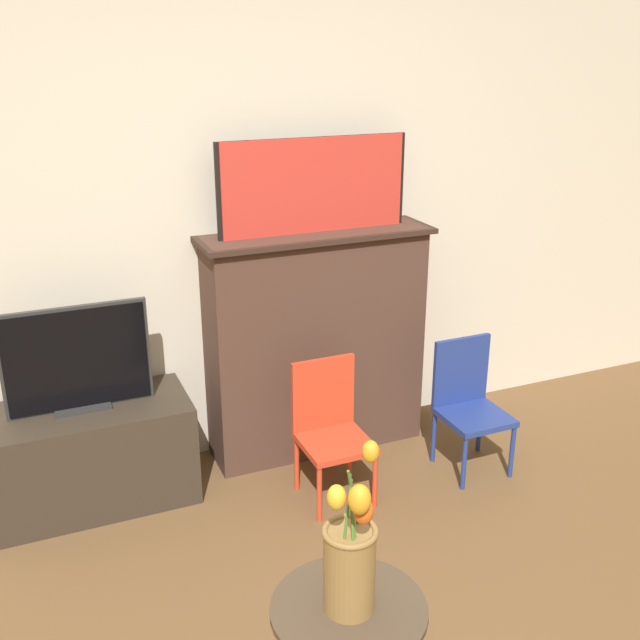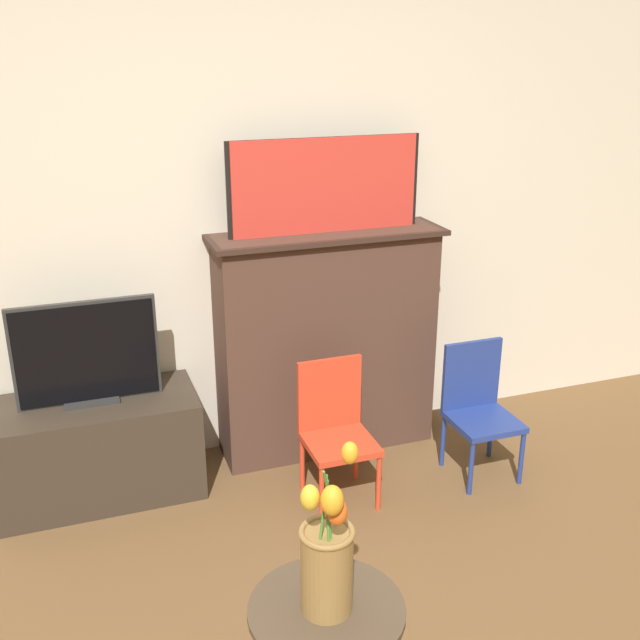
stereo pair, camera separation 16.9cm
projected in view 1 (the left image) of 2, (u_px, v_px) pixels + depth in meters
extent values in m
cube|color=beige|center=(211.00, 197.00, 3.59)|extent=(8.00, 0.06, 2.70)
cube|color=#4C3328|center=(316.00, 343.00, 3.87)|extent=(1.11, 0.31, 1.18)
cube|color=#35231C|center=(316.00, 235.00, 3.66)|extent=(1.17, 0.35, 0.02)
cube|color=black|center=(314.00, 185.00, 3.59)|extent=(0.97, 0.02, 0.45)
cube|color=red|center=(315.00, 186.00, 3.58)|extent=(0.93, 0.02, 0.45)
cube|color=#382D23|center=(89.00, 456.00, 3.48)|extent=(0.94, 0.45, 0.49)
cube|color=#2D2D2D|center=(83.00, 407.00, 3.39)|extent=(0.25, 0.12, 0.02)
cube|color=#2D2D2D|center=(77.00, 358.00, 3.31)|extent=(0.64, 0.02, 0.49)
cube|color=black|center=(77.00, 359.00, 3.30)|extent=(0.61, 0.02, 0.46)
cylinder|color=red|center=(319.00, 494.00, 3.36)|extent=(0.02, 0.02, 0.28)
cylinder|color=red|center=(375.00, 481.00, 3.46)|extent=(0.02, 0.02, 0.28)
cylinder|color=red|center=(297.00, 464.00, 3.60)|extent=(0.02, 0.02, 0.28)
cylinder|color=red|center=(349.00, 452.00, 3.71)|extent=(0.02, 0.02, 0.28)
cube|color=red|center=(335.00, 443.00, 3.48)|extent=(0.31, 0.31, 0.03)
cube|color=red|center=(323.00, 393.00, 3.54)|extent=(0.31, 0.02, 0.35)
cylinder|color=navy|center=(464.00, 463.00, 3.61)|extent=(0.02, 0.02, 0.28)
cylinder|color=navy|center=(512.00, 452.00, 3.71)|extent=(0.02, 0.02, 0.28)
cylinder|color=navy|center=(434.00, 437.00, 3.85)|extent=(0.02, 0.02, 0.28)
cylinder|color=navy|center=(480.00, 427.00, 3.95)|extent=(0.02, 0.02, 0.28)
cube|color=navy|center=(474.00, 417.00, 3.72)|extent=(0.31, 0.31, 0.03)
cube|color=navy|center=(461.00, 370.00, 3.78)|extent=(0.31, 0.02, 0.35)
cylinder|color=#4C3D2D|center=(349.00, 609.00, 2.12)|extent=(0.45, 0.45, 0.02)
cylinder|color=olive|center=(349.00, 570.00, 2.08)|extent=(0.15, 0.15, 0.25)
torus|color=olive|center=(350.00, 531.00, 2.03)|extent=(0.16, 0.16, 0.02)
cylinder|color=#477A2D|center=(346.00, 525.00, 2.00)|extent=(0.05, 0.04, 0.25)
ellipsoid|color=gold|center=(337.00, 497.00, 1.91)|extent=(0.05, 0.05, 0.07)
cylinder|color=#477A2D|center=(352.00, 523.00, 1.99)|extent=(0.02, 0.08, 0.26)
ellipsoid|color=orange|center=(360.00, 500.00, 1.88)|extent=(0.06, 0.06, 0.08)
cylinder|color=#477A2D|center=(354.00, 532.00, 2.00)|extent=(0.01, 0.06, 0.21)
ellipsoid|color=orange|center=(363.00, 511.00, 1.93)|extent=(0.05, 0.05, 0.07)
cylinder|color=#477A2D|center=(355.00, 509.00, 2.03)|extent=(0.08, 0.06, 0.29)
ellipsoid|color=orange|center=(371.00, 452.00, 2.05)|extent=(0.05, 0.05, 0.07)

